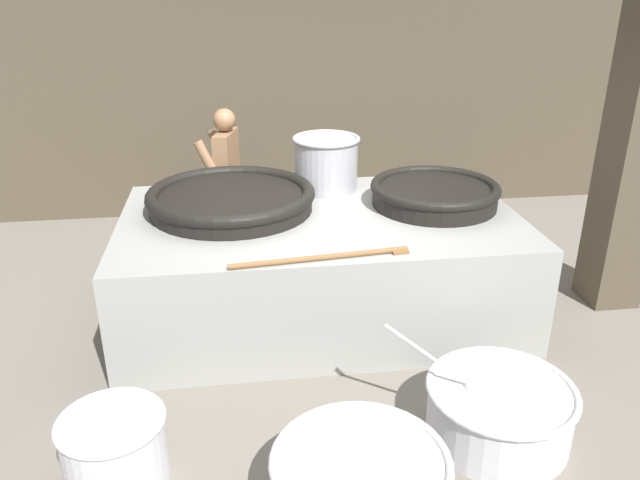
# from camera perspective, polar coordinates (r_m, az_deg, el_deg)

# --- Properties ---
(ground_plane) EXTENTS (60.00, 60.00, 0.00)m
(ground_plane) POSITION_cam_1_polar(r_m,az_deg,el_deg) (5.62, 0.00, -6.45)
(ground_plane) COLOR slate
(back_wall) EXTENTS (8.48, 0.24, 3.25)m
(back_wall) POSITION_cam_1_polar(r_m,az_deg,el_deg) (7.75, -2.93, 14.55)
(back_wall) COLOR #4C4233
(back_wall) RESTS_ON ground_plane
(support_pillar) EXTENTS (0.42, 0.42, 3.25)m
(support_pillar) POSITION_cam_1_polar(r_m,az_deg,el_deg) (5.87, 27.16, 9.33)
(support_pillar) COLOR #4C4233
(support_pillar) RESTS_ON ground_plane
(hearth_platform) EXTENTS (3.32, 1.99, 0.92)m
(hearth_platform) POSITION_cam_1_polar(r_m,az_deg,el_deg) (5.41, 0.00, -2.23)
(hearth_platform) COLOR gray
(hearth_platform) RESTS_ON ground_plane
(giant_wok_near) EXTENTS (1.43, 1.43, 0.20)m
(giant_wok_near) POSITION_cam_1_polar(r_m,az_deg,el_deg) (5.37, -8.12, 3.79)
(giant_wok_near) COLOR black
(giant_wok_near) RESTS_ON hearth_platform
(giant_wok_far) EXTENTS (1.12, 1.12, 0.21)m
(giant_wok_far) POSITION_cam_1_polar(r_m,az_deg,el_deg) (5.51, 10.44, 4.26)
(giant_wok_far) COLOR black
(giant_wok_far) RESTS_ON hearth_platform
(stock_pot) EXTENTS (0.62, 0.62, 0.50)m
(stock_pot) POSITION_cam_1_polar(r_m,az_deg,el_deg) (5.80, 0.56, 7.13)
(stock_pot) COLOR #9E9EA3
(stock_pot) RESTS_ON hearth_platform
(stirring_paddle) EXTENTS (1.30, 0.21, 0.04)m
(stirring_paddle) POSITION_cam_1_polar(r_m,az_deg,el_deg) (4.41, 0.80, -1.56)
(stirring_paddle) COLOR brown
(stirring_paddle) RESTS_ON hearth_platform
(cook) EXTENTS (0.45, 0.63, 1.58)m
(cook) POSITION_cam_1_polar(r_m,az_deg,el_deg) (6.41, -8.49, 5.44)
(cook) COLOR #8C6647
(cook) RESTS_ON ground_plane
(prep_bowl_vegetables) EXTENTS (1.21, 0.95, 0.78)m
(prep_bowl_vegetables) POSITION_cam_1_polar(r_m,az_deg,el_deg) (4.29, 16.04, -14.60)
(prep_bowl_vegetables) COLOR silver
(prep_bowl_vegetables) RESTS_ON ground_plane
(prep_bowl_extra) EXTENTS (0.63, 0.63, 0.43)m
(prep_bowl_extra) POSITION_cam_1_polar(r_m,az_deg,el_deg) (4.02, -18.29, -17.47)
(prep_bowl_extra) COLOR silver
(prep_bowl_extra) RESTS_ON ground_plane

